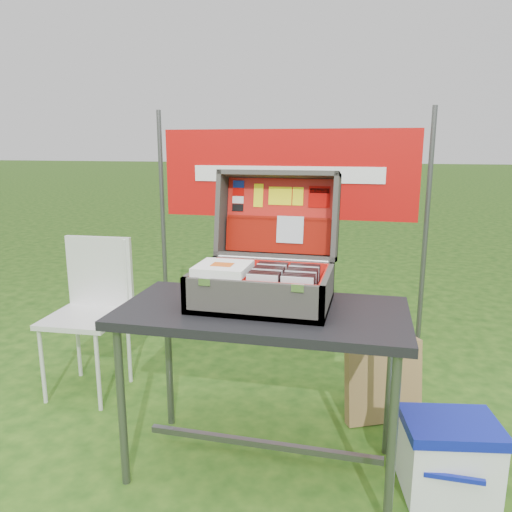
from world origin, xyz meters
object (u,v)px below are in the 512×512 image
(table, at_px, (262,390))
(cooler, at_px, (449,457))
(cardboard_box, at_px, (383,382))
(suitcase, at_px, (265,240))
(chair, at_px, (85,320))

(table, bearing_deg, cooler, 0.01)
(cooler, relative_size, cardboard_box, 0.88)
(suitcase, bearing_deg, cooler, -6.61)
(cardboard_box, bearing_deg, table, -159.85)
(suitcase, height_order, cooler, suitcase)
(suitcase, bearing_deg, cardboard_box, 39.01)
(cooler, bearing_deg, cardboard_box, 106.00)
(table, xyz_separation_m, cardboard_box, (0.55, 0.57, -0.17))
(suitcase, distance_m, chair, 1.37)
(cooler, bearing_deg, chair, 157.16)
(cardboard_box, bearing_deg, suitcase, -166.84)
(chair, distance_m, cardboard_box, 1.76)
(suitcase, distance_m, cooler, 1.22)
(table, relative_size, chair, 1.34)
(table, distance_m, chair, 1.28)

